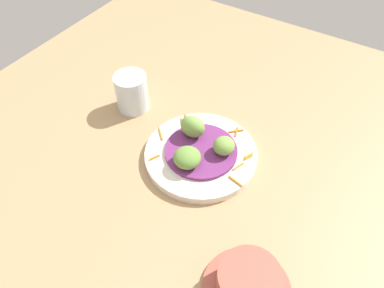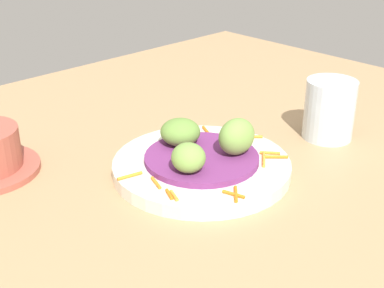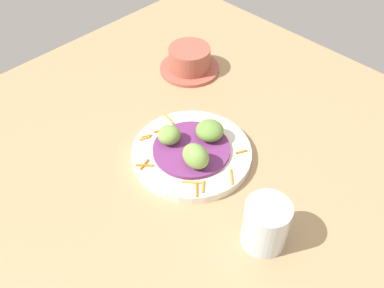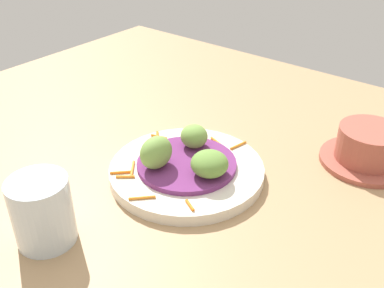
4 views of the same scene
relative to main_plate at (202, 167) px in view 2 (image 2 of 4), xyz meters
The scene contains 8 objects.
table_surface 6.36cm from the main_plate, 45.76° to the left, with size 110.00×110.00×2.00cm, color tan.
main_plate is the anchor object (origin of this frame).
cabbage_bed 1.25cm from the main_plate, 90.00° to the right, with size 14.78×14.78×0.78cm, color #702D6B.
carrot_garnish 3.38cm from the main_plate, ahead, with size 17.58×22.32×0.40cm.
guac_scoop_left 5.67cm from the main_plate, 65.68° to the right, with size 4.38×4.17×3.58cm, color #759E47.
guac_scoop_center 6.04cm from the main_plate, 54.32° to the left, with size 5.29×4.07×4.76cm, color #759E47.
guac_scoop_right 5.64cm from the main_plate, behind, with size 5.34×5.38×3.47cm, color olive.
water_glass 22.20cm from the main_plate, 76.88° to the left, with size 7.33×7.33×8.78cm, color silver.
Camera 2 is at (39.50, -48.29, 35.45)cm, focal length 50.50 mm.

